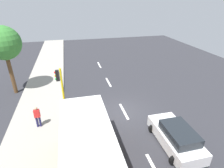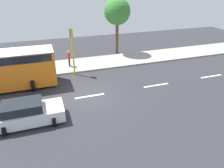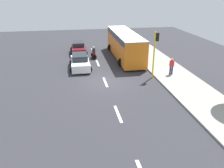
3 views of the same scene
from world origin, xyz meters
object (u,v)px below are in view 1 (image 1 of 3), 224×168
object	(u,v)px
traffic_light_corner	(61,89)
car_white	(176,137)
pedestrian_near_signal	(37,116)
street_tree_north	(3,44)

from	to	relation	value
traffic_light_corner	car_white	bearing A→B (deg)	149.26
car_white	pedestrian_near_signal	distance (m)	9.69
traffic_light_corner	street_tree_north	distance (m)	8.19
car_white	traffic_light_corner	size ratio (longest dim) A/B	0.96
pedestrian_near_signal	street_tree_north	bearing A→B (deg)	-65.03
street_tree_north	traffic_light_corner	bearing A→B (deg)	128.08
pedestrian_near_signal	traffic_light_corner	size ratio (longest dim) A/B	0.38
car_white	traffic_light_corner	xyz separation A→B (m)	(6.94, -4.13, 2.22)
traffic_light_corner	street_tree_north	world-z (taller)	street_tree_north
car_white	pedestrian_near_signal	bearing A→B (deg)	-24.07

